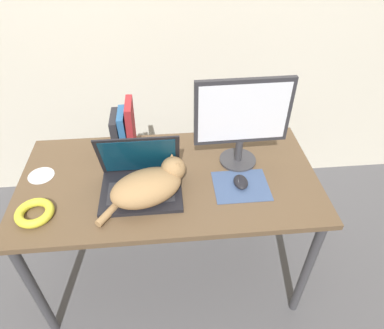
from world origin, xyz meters
name	(u,v)px	position (x,y,z in m)	size (l,w,h in m)	color
ground_plane	(177,326)	(0.00, 0.00, 0.00)	(12.00, 12.00, 0.00)	#4C4C51
desk	(169,189)	(0.00, 0.35, 0.67)	(1.38, 0.70, 0.75)	brown
laptop	(140,180)	(-0.12, 0.29, 0.80)	(0.35, 0.27, 0.27)	black
cat	(149,185)	(-0.08, 0.23, 0.82)	(0.39, 0.30, 0.15)	#99754C
external_monitor	(241,119)	(0.34, 0.44, 0.99)	(0.43, 0.18, 0.44)	#333338
mousepad	(240,186)	(0.32, 0.26, 0.75)	(0.25, 0.21, 0.00)	#384C75
computer_mouse	(240,182)	(0.32, 0.27, 0.76)	(0.06, 0.10, 0.03)	black
book_row	(123,129)	(-0.21, 0.60, 0.86)	(0.11, 0.17, 0.26)	#232328
cable_coil	(33,213)	(-0.56, 0.17, 0.76)	(0.16, 0.16, 0.04)	gold
cd_disc	(40,176)	(-0.60, 0.42, 0.75)	(0.12, 0.12, 0.00)	silver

